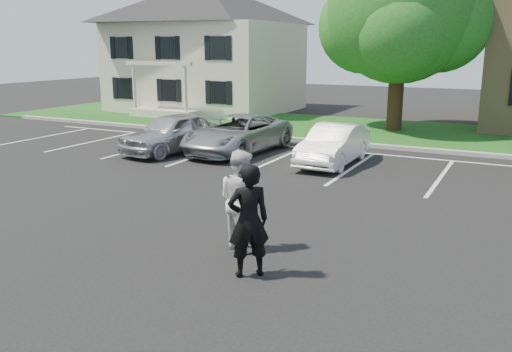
{
  "coord_description": "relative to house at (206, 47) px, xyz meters",
  "views": [
    {
      "loc": [
        5.01,
        -8.91,
        3.93
      ],
      "look_at": [
        0.0,
        1.0,
        1.25
      ],
      "focal_mm": 38.0,
      "sensor_mm": 36.0,
      "label": 1
    }
  ],
  "objects": [
    {
      "name": "grass_strip",
      "position": [
        13.0,
        -3.97,
        -3.79
      ],
      "size": [
        44.0,
        8.0,
        0.08
      ],
      "primitive_type": "cube",
      "color": "#1B4C18",
      "rests_on": "ground"
    },
    {
      "name": "car_silver_minivan",
      "position": [
        8.34,
        -11.27,
        -3.13
      ],
      "size": [
        2.75,
        5.24,
        1.41
      ],
      "primitive_type": "imported",
      "rotation": [
        0.0,
        0.0,
        -0.08
      ],
      "color": "#9C9EA3",
      "rests_on": "ground"
    },
    {
      "name": "car_white_sedan",
      "position": [
        12.22,
        -11.62,
        -3.16
      ],
      "size": [
        1.41,
        4.03,
        1.33
      ],
      "primitive_type": "imported",
      "rotation": [
        0.0,
        0.0,
        0.0
      ],
      "color": "white",
      "rests_on": "ground"
    },
    {
      "name": "stall_lines",
      "position": [
        14.4,
        -11.02,
        -3.82
      ],
      "size": [
        34.0,
        5.36,
        0.01
      ],
      "color": "silver",
      "rests_on": "ground"
    },
    {
      "name": "house",
      "position": [
        0.0,
        0.0,
        0.0
      ],
      "size": [
        10.3,
        9.22,
        7.6
      ],
      "color": "beige",
      "rests_on": "ground"
    },
    {
      "name": "curb",
      "position": [
        13.0,
        -7.97,
        -3.75
      ],
      "size": [
        40.0,
        0.3,
        0.15
      ],
      "primitive_type": "cube",
      "color": "gray",
      "rests_on": "ground"
    },
    {
      "name": "man_black_suit",
      "position": [
        13.9,
        -21.05,
        -2.82
      ],
      "size": [
        0.87,
        0.85,
        2.01
      ],
      "primitive_type": "imported",
      "rotation": [
        0.0,
        0.0,
        3.88
      ],
      "color": "black",
      "rests_on": "ground"
    },
    {
      "name": "car_silver_west",
      "position": [
        6.14,
        -12.33,
        -3.09
      ],
      "size": [
        2.52,
        4.6,
        1.48
      ],
      "primitive_type": "imported",
      "rotation": [
        0.0,
        0.0,
        -0.18
      ],
      "color": "#BBBBC1",
      "rests_on": "ground"
    },
    {
      "name": "ground_plane",
      "position": [
        13.0,
        -19.97,
        -3.83
      ],
      "size": [
        90.0,
        90.0,
        0.0
      ],
      "primitive_type": "plane",
      "color": "black",
      "rests_on": "ground"
    },
    {
      "name": "man_white_shirt",
      "position": [
        13.14,
        -19.92,
        -2.84
      ],
      "size": [
        1.16,
        1.04,
        1.99
      ],
      "primitive_type": "imported",
      "rotation": [
        0.0,
        0.0,
        2.8
      ],
      "color": "silver",
      "rests_on": "ground"
    },
    {
      "name": "tree",
      "position": [
        12.48,
        -3.31,
        1.52
      ],
      "size": [
        7.8,
        7.2,
        8.8
      ],
      "color": "black",
      "rests_on": "ground"
    }
  ]
}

